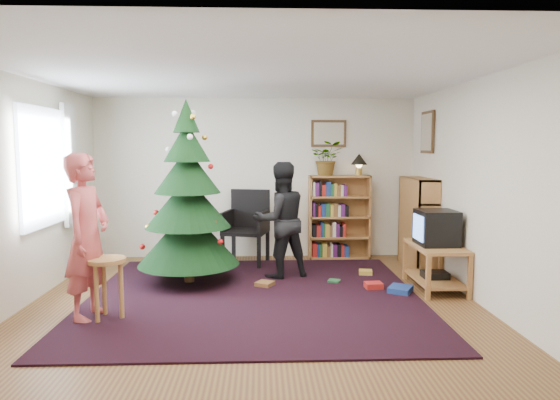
{
  "coord_description": "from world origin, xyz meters",
  "views": [
    {
      "loc": [
        0.08,
        -5.36,
        1.73
      ],
      "look_at": [
        0.31,
        0.62,
        1.1
      ],
      "focal_mm": 32.0,
      "sensor_mm": 36.0,
      "label": 1
    }
  ],
  "objects_px": {
    "picture_back": "(329,134)",
    "bookshelf_right": "(418,222)",
    "armchair": "(246,223)",
    "bookshelf_back": "(339,216)",
    "christmas_tree": "(188,208)",
    "person_by_chair": "(281,220)",
    "crt_tv": "(436,227)",
    "table_lamp": "(359,161)",
    "picture_right": "(428,132)",
    "tv_stand": "(435,262)",
    "stool": "(107,272)",
    "person_standing": "(87,237)",
    "potted_plant": "(327,158)"
  },
  "relations": [
    {
      "from": "picture_back",
      "to": "bookshelf_right",
      "type": "xyz_separation_m",
      "value": [
        1.19,
        -0.83,
        -1.29
      ]
    },
    {
      "from": "armchair",
      "to": "bookshelf_back",
      "type": "bearing_deg",
      "value": 24.68
    },
    {
      "from": "christmas_tree",
      "to": "bookshelf_right",
      "type": "xyz_separation_m",
      "value": [
        3.18,
        0.71,
        -0.31
      ]
    },
    {
      "from": "picture_back",
      "to": "person_by_chair",
      "type": "distance_m",
      "value": 1.93
    },
    {
      "from": "crt_tv",
      "to": "person_by_chair",
      "type": "height_order",
      "value": "person_by_chair"
    },
    {
      "from": "christmas_tree",
      "to": "table_lamp",
      "type": "height_order",
      "value": "christmas_tree"
    },
    {
      "from": "picture_right",
      "to": "armchair",
      "type": "xyz_separation_m",
      "value": [
        -2.62,
        0.32,
        -1.35
      ]
    },
    {
      "from": "bookshelf_right",
      "to": "table_lamp",
      "type": "xyz_separation_m",
      "value": [
        -0.73,
        0.69,
        0.86
      ]
    },
    {
      "from": "picture_right",
      "to": "picture_back",
      "type": "bearing_deg",
      "value": 151.31
    },
    {
      "from": "armchair",
      "to": "table_lamp",
      "type": "height_order",
      "value": "table_lamp"
    },
    {
      "from": "bookshelf_back",
      "to": "tv_stand",
      "type": "xyz_separation_m",
      "value": [
        0.91,
        -1.78,
        -0.34
      ]
    },
    {
      "from": "bookshelf_back",
      "to": "armchair",
      "type": "distance_m",
      "value": 1.48
    },
    {
      "from": "bookshelf_right",
      "to": "christmas_tree",
      "type": "bearing_deg",
      "value": 102.65
    },
    {
      "from": "stool",
      "to": "person_standing",
      "type": "height_order",
      "value": "person_standing"
    },
    {
      "from": "person_by_chair",
      "to": "crt_tv",
      "type": "bearing_deg",
      "value": 142.04
    },
    {
      "from": "bookshelf_right",
      "to": "table_lamp",
      "type": "distance_m",
      "value": 1.33
    },
    {
      "from": "picture_back",
      "to": "potted_plant",
      "type": "bearing_deg",
      "value": -106.79
    },
    {
      "from": "bookshelf_right",
      "to": "potted_plant",
      "type": "xyz_separation_m",
      "value": [
        -1.23,
        0.69,
        0.9
      ]
    },
    {
      "from": "picture_right",
      "to": "bookshelf_right",
      "type": "distance_m",
      "value": 1.3
    },
    {
      "from": "stool",
      "to": "person_by_chair",
      "type": "xyz_separation_m",
      "value": [
        1.8,
        1.59,
        0.28
      ]
    },
    {
      "from": "tv_stand",
      "to": "person_by_chair",
      "type": "distance_m",
      "value": 2.02
    },
    {
      "from": "tv_stand",
      "to": "picture_back",
      "type": "bearing_deg",
      "value": 119.19
    },
    {
      "from": "picture_back",
      "to": "crt_tv",
      "type": "xyz_separation_m",
      "value": [
        1.07,
        -1.92,
        -1.19
      ]
    },
    {
      "from": "bookshelf_back",
      "to": "person_standing",
      "type": "xyz_separation_m",
      "value": [
        -2.97,
        -2.7,
        0.18
      ]
    },
    {
      "from": "bookshelf_back",
      "to": "crt_tv",
      "type": "bearing_deg",
      "value": -62.98
    },
    {
      "from": "tv_stand",
      "to": "crt_tv",
      "type": "xyz_separation_m",
      "value": [
        -0.0,
        0.0,
        0.43
      ]
    },
    {
      "from": "picture_right",
      "to": "person_standing",
      "type": "bearing_deg",
      "value": -153.01
    },
    {
      "from": "tv_stand",
      "to": "person_by_chair",
      "type": "xyz_separation_m",
      "value": [
        -1.88,
        0.61,
        0.44
      ]
    },
    {
      "from": "table_lamp",
      "to": "person_standing",
      "type": "bearing_deg",
      "value": -140.5
    },
    {
      "from": "picture_right",
      "to": "tv_stand",
      "type": "bearing_deg",
      "value": -102.09
    },
    {
      "from": "tv_stand",
      "to": "armchair",
      "type": "distance_m",
      "value": 2.82
    },
    {
      "from": "bookshelf_right",
      "to": "potted_plant",
      "type": "distance_m",
      "value": 1.67
    },
    {
      "from": "picture_right",
      "to": "person_by_chair",
      "type": "relative_size",
      "value": 0.39
    },
    {
      "from": "stool",
      "to": "person_standing",
      "type": "distance_m",
      "value": 0.41
    },
    {
      "from": "picture_back",
      "to": "stool",
      "type": "xyz_separation_m",
      "value": [
        -2.61,
        -2.9,
        -1.46
      ]
    },
    {
      "from": "tv_stand",
      "to": "bookshelf_right",
      "type": "bearing_deg",
      "value": 83.7
    },
    {
      "from": "bookshelf_back",
      "to": "bookshelf_right",
      "type": "xyz_separation_m",
      "value": [
        1.03,
        -0.69,
        0.0
      ]
    },
    {
      "from": "stool",
      "to": "crt_tv",
      "type": "bearing_deg",
      "value": 14.93
    },
    {
      "from": "armchair",
      "to": "picture_right",
      "type": "bearing_deg",
      "value": 7.13
    },
    {
      "from": "picture_right",
      "to": "potted_plant",
      "type": "height_order",
      "value": "picture_right"
    },
    {
      "from": "picture_back",
      "to": "bookshelf_back",
      "type": "xyz_separation_m",
      "value": [
        0.16,
        -0.14,
        -1.29
      ]
    },
    {
      "from": "stool",
      "to": "person_by_chair",
      "type": "bearing_deg",
      "value": 41.46
    },
    {
      "from": "bookshelf_back",
      "to": "stool",
      "type": "relative_size",
      "value": 2.05
    },
    {
      "from": "bookshelf_back",
      "to": "person_standing",
      "type": "height_order",
      "value": "person_standing"
    },
    {
      "from": "person_standing",
      "to": "person_by_chair",
      "type": "xyz_separation_m",
      "value": [
        2.01,
        1.53,
        -0.07
      ]
    },
    {
      "from": "armchair",
      "to": "person_by_chair",
      "type": "xyz_separation_m",
      "value": [
        0.49,
        -0.89,
        0.18
      ]
    },
    {
      "from": "person_standing",
      "to": "person_by_chair",
      "type": "distance_m",
      "value": 2.52
    },
    {
      "from": "potted_plant",
      "to": "armchair",
      "type": "bearing_deg",
      "value": -167.67
    },
    {
      "from": "stool",
      "to": "person_standing",
      "type": "bearing_deg",
      "value": 162.52
    },
    {
      "from": "potted_plant",
      "to": "table_lamp",
      "type": "relative_size",
      "value": 1.57
    }
  ]
}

